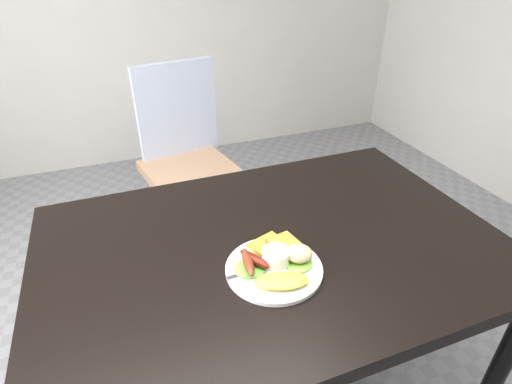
{
  "coord_description": "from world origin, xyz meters",
  "views": [
    {
      "loc": [
        -0.34,
        -0.76,
        1.4
      ],
      "look_at": [
        -0.04,
        0.01,
        0.9
      ],
      "focal_mm": 28.0,
      "sensor_mm": 36.0,
      "label": 1
    }
  ],
  "objects_px": {
    "person": "(181,188)",
    "plate": "(274,269)",
    "dining_table": "(272,247)",
    "dining_chair": "(190,171)"
  },
  "relations": [
    {
      "from": "person",
      "to": "plate",
      "type": "bearing_deg",
      "value": 83.93
    },
    {
      "from": "dining_table",
      "to": "dining_chair",
      "type": "distance_m",
      "value": 1.06
    },
    {
      "from": "person",
      "to": "plate",
      "type": "relative_size",
      "value": 5.89
    },
    {
      "from": "dining_chair",
      "to": "plate",
      "type": "relative_size",
      "value": 1.82
    },
    {
      "from": "plate",
      "to": "dining_chair",
      "type": "bearing_deg",
      "value": 88.69
    },
    {
      "from": "person",
      "to": "plate",
      "type": "xyz_separation_m",
      "value": [
        0.11,
        -0.59,
        0.07
      ]
    },
    {
      "from": "dining_chair",
      "to": "person",
      "type": "xyz_separation_m",
      "value": [
        -0.14,
        -0.55,
        0.23
      ]
    },
    {
      "from": "person",
      "to": "dining_table",
      "type": "bearing_deg",
      "value": 90.78
    },
    {
      "from": "dining_table",
      "to": "person",
      "type": "relative_size",
      "value": 0.88
    },
    {
      "from": "dining_chair",
      "to": "plate",
      "type": "distance_m",
      "value": 1.17
    }
  ]
}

